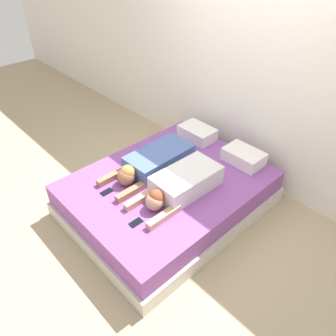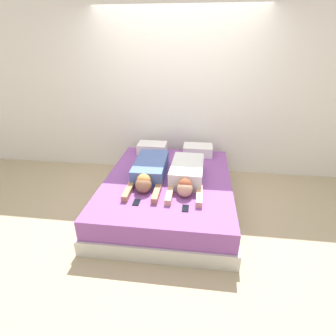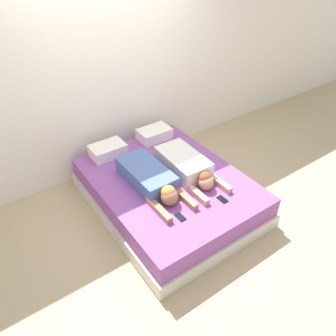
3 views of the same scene
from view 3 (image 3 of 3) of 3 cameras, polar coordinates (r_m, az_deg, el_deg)
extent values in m
plane|color=tan|center=(4.20, 0.00, -6.26)|extent=(12.00, 12.00, 0.00)
cube|color=white|center=(4.41, -9.43, 15.50)|extent=(12.00, 0.06, 2.60)
cube|color=beige|center=(4.13, 0.00, -5.32)|extent=(1.67, 2.13, 0.18)
cube|color=#8C4C9E|center=(4.00, 0.00, -3.08)|extent=(1.61, 2.07, 0.24)
cube|color=white|center=(4.35, -10.44, 3.08)|extent=(0.45, 0.30, 0.15)
cube|color=white|center=(4.63, -2.40, 5.97)|extent=(0.45, 0.30, 0.15)
cube|color=#4C66A5|center=(3.82, -3.80, -1.14)|extent=(0.41, 0.77, 0.20)
sphere|color=#A37051|center=(3.52, 0.27, -5.04)|extent=(0.19, 0.19, 0.19)
sphere|color=#D18C47|center=(3.51, 0.04, -4.30)|extent=(0.16, 0.16, 0.16)
cube|color=#A37051|center=(3.47, -1.63, -7.21)|extent=(0.07, 0.42, 0.07)
cube|color=#A37051|center=(3.61, 2.81, -5.09)|extent=(0.07, 0.42, 0.07)
cube|color=silver|center=(3.99, 2.59, 0.95)|extent=(0.41, 0.72, 0.22)
sphere|color=tan|center=(3.74, 6.62, -2.47)|extent=(0.18, 0.18, 0.18)
sphere|color=#99472D|center=(3.73, 6.44, -1.81)|extent=(0.15, 0.15, 0.15)
cube|color=tan|center=(3.67, 4.92, -4.39)|extent=(0.07, 0.39, 0.07)
cube|color=tan|center=(3.85, 8.81, -2.47)|extent=(0.07, 0.39, 0.07)
cube|color=black|center=(3.43, 2.13, -8.52)|extent=(0.07, 0.13, 0.01)
cube|color=black|center=(3.43, 2.14, -8.46)|extent=(0.06, 0.11, 0.00)
cube|color=black|center=(3.68, 9.44, -5.40)|extent=(0.07, 0.13, 0.01)
cube|color=black|center=(3.67, 9.45, -5.34)|extent=(0.06, 0.11, 0.00)
camera|label=1|loc=(3.84, 50.26, 22.06)|focal=35.00mm
camera|label=2|loc=(2.35, 59.83, -4.07)|focal=28.00mm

